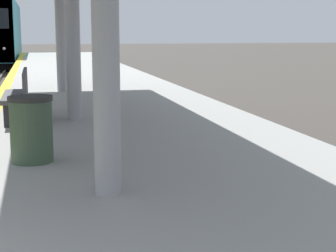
{
  "coord_description": "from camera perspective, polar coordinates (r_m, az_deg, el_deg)",
  "views": [
    {
      "loc": [
        2.56,
        -2.85,
        2.51
      ],
      "look_at": [
        7.41,
        17.91,
        -1.15
      ],
      "focal_mm": 60.0,
      "sensor_mm": 36.0,
      "label": 1
    }
  ],
  "objects": [
    {
      "name": "trash_bin",
      "position": [
        7.26,
        -13.71,
        -0.29
      ],
      "size": [
        0.56,
        0.56,
        0.84
      ],
      "color": "#384C38",
      "rests_on": "platform_right"
    },
    {
      "name": "bench",
      "position": [
        10.72,
        -14.92,
        3.22
      ],
      "size": [
        0.44,
        1.94,
        0.92
      ],
      "color": "#4C4C51",
      "rests_on": "platform_right"
    }
  ]
}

